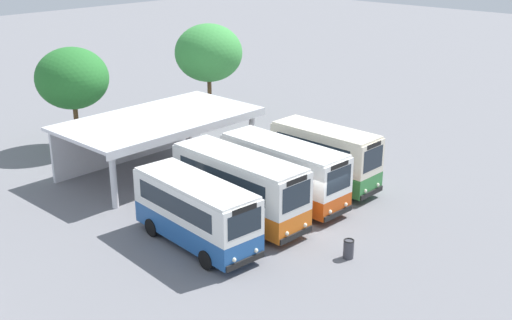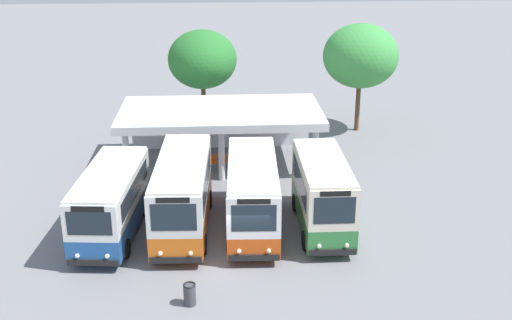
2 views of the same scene
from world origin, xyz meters
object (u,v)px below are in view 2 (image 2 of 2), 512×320
at_px(city_bus_second_in_row, 183,192).
at_px(waiting_chair_end_by_column, 204,161).
at_px(litter_bin_apron, 190,294).
at_px(waiting_chair_middle_seat, 223,160).
at_px(city_bus_fourth_amber, 322,192).
at_px(city_bus_nearest_orange, 111,200).
at_px(waiting_chair_second_from_end, 214,160).
at_px(city_bus_middle_cream, 252,192).

xyz_separation_m(city_bus_second_in_row, waiting_chair_end_by_column, (0.84, 7.67, -1.40)).
bearing_deg(litter_bin_apron, waiting_chair_end_by_column, 88.71).
height_order(waiting_chair_end_by_column, waiting_chair_middle_seat, same).
bearing_deg(litter_bin_apron, waiting_chair_middle_seat, 84.02).
bearing_deg(waiting_chair_middle_seat, city_bus_fourth_amber, -60.42).
height_order(city_bus_nearest_orange, waiting_chair_second_from_end, city_bus_nearest_orange).
bearing_deg(city_bus_fourth_amber, litter_bin_apron, -135.25).
xyz_separation_m(city_bus_nearest_orange, litter_bin_apron, (3.81, -5.99, -1.32)).
bearing_deg(waiting_chair_end_by_column, city_bus_nearest_orange, -117.03).
relative_size(waiting_chair_second_from_end, litter_bin_apron, 0.96).
relative_size(city_bus_middle_cream, waiting_chair_end_by_column, 8.99).
distance_m(waiting_chair_end_by_column, waiting_chair_middle_seat, 1.15).
distance_m(city_bus_nearest_orange, waiting_chair_end_by_column, 9.16).
xyz_separation_m(city_bus_fourth_amber, litter_bin_apron, (-6.05, -6.00, -1.46)).
xyz_separation_m(city_bus_second_in_row, city_bus_middle_cream, (3.29, -0.10, -0.07)).
height_order(waiting_chair_end_by_column, waiting_chair_second_from_end, same).
distance_m(city_bus_middle_cream, waiting_chair_middle_seat, 7.99).
bearing_deg(waiting_chair_end_by_column, city_bus_middle_cream, -72.52).
distance_m(city_bus_fourth_amber, waiting_chair_middle_seat, 9.38).
height_order(city_bus_nearest_orange, city_bus_middle_cream, city_bus_middle_cream).
bearing_deg(city_bus_second_in_row, waiting_chair_second_from_end, 79.54).
xyz_separation_m(city_bus_second_in_row, waiting_chair_second_from_end, (1.41, 7.66, -1.40)).
relative_size(waiting_chair_second_from_end, waiting_chair_middle_seat, 1.00).
bearing_deg(waiting_chair_end_by_column, waiting_chair_middle_seat, -0.27).
height_order(city_bus_second_in_row, city_bus_fourth_amber, city_bus_second_in_row).
height_order(city_bus_second_in_row, waiting_chair_middle_seat, city_bus_second_in_row).
height_order(waiting_chair_second_from_end, waiting_chair_middle_seat, same).
bearing_deg(waiting_chair_middle_seat, litter_bin_apron, -95.98).
bearing_deg(litter_bin_apron, city_bus_second_in_row, 94.63).
bearing_deg(city_bus_middle_cream, city_bus_fourth_amber, -5.21).
bearing_deg(city_bus_nearest_orange, city_bus_middle_cream, 2.68).
bearing_deg(city_bus_fourth_amber, city_bus_nearest_orange, -179.95).
bearing_deg(city_bus_fourth_amber, city_bus_second_in_row, 176.51).
relative_size(city_bus_nearest_orange, city_bus_fourth_amber, 1.10).
distance_m(waiting_chair_end_by_column, waiting_chair_second_from_end, 0.58).
relative_size(city_bus_nearest_orange, waiting_chair_middle_seat, 8.40).
xyz_separation_m(city_bus_middle_cream, waiting_chair_second_from_end, (-1.87, 7.76, -1.33)).
bearing_deg(city_bus_second_in_row, city_bus_middle_cream, -1.76).
height_order(city_bus_nearest_orange, city_bus_second_in_row, city_bus_second_in_row).
bearing_deg(waiting_chair_end_by_column, waiting_chair_second_from_end, -1.29).
bearing_deg(waiting_chair_second_from_end, city_bus_fourth_amber, -57.39).
bearing_deg(city_bus_fourth_amber, waiting_chair_middle_seat, 119.58).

